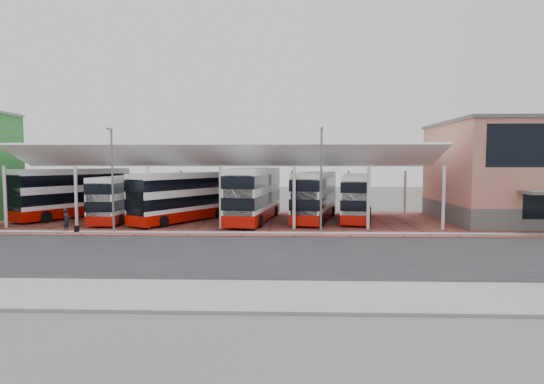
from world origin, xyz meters
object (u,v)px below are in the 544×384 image
at_px(bus_1, 122,198).
at_px(bus_4, 315,196).
at_px(bus_3, 254,195).
at_px(bus_2, 183,197).
at_px(terminal, 543,171).
at_px(pedestrian, 66,220).
at_px(bus_5, 357,197).
at_px(bus_0, 74,193).

relative_size(bus_1, bus_4, 0.90).
xyz_separation_m(bus_3, bus_4, (5.65, 0.80, -0.20)).
bearing_deg(bus_4, bus_2, -159.96).
xyz_separation_m(bus_1, bus_4, (18.04, 0.81, 0.17)).
height_order(terminal, bus_3, terminal).
bearing_deg(bus_4, pedestrian, -146.16).
height_order(terminal, pedestrian, terminal).
xyz_separation_m(bus_2, bus_5, (16.16, 1.64, -0.10)).
height_order(bus_0, bus_5, bus_0).
relative_size(bus_0, bus_2, 1.09).
height_order(bus_0, bus_2, bus_0).
xyz_separation_m(terminal, bus_1, (-38.97, -0.82, -2.54)).
bearing_deg(bus_0, terminal, 27.24).
bearing_deg(bus_1, bus_4, 2.93).
bearing_deg(bus_1, pedestrian, -105.88).
bearing_deg(bus_5, terminal, 10.65).
height_order(bus_0, pedestrian, bus_0).
height_order(terminal, bus_0, terminal).
bearing_deg(bus_5, bus_4, -164.27).
xyz_separation_m(terminal, bus_5, (-16.96, 0.28, -2.48)).
relative_size(bus_3, pedestrian, 6.66).
distance_m(bus_0, pedestrian, 9.48).
bearing_deg(bus_0, bus_4, 25.78).
relative_size(bus_1, pedestrian, 5.52).
bearing_deg(bus_4, bus_0, -169.39).
distance_m(terminal, bus_1, 39.06).
xyz_separation_m(bus_0, bus_4, (23.68, -1.28, -0.15)).
distance_m(bus_0, bus_2, 11.78).
height_order(bus_1, bus_3, bus_3).
bearing_deg(terminal, bus_5, 179.07).
distance_m(terminal, bus_4, 21.06).
xyz_separation_m(terminal, bus_2, (-33.12, -1.37, -2.37)).
relative_size(terminal, bus_5, 1.73).
relative_size(bus_0, bus_1, 1.14).
xyz_separation_m(terminal, pedestrian, (-40.87, -7.33, -3.69)).
relative_size(bus_5, pedestrian, 5.83).
distance_m(bus_3, bus_4, 5.71).
xyz_separation_m(bus_3, pedestrian, (-14.29, -6.51, -1.52)).
bearing_deg(pedestrian, bus_0, 21.65).
relative_size(terminal, pedestrian, 10.08).
distance_m(bus_5, pedestrian, 25.12).
bearing_deg(bus_0, bus_1, 8.55).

